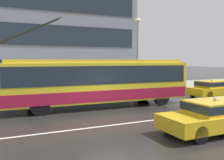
{
  "coord_description": "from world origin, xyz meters",
  "views": [
    {
      "loc": [
        -4.84,
        -10.72,
        2.83
      ],
      "look_at": [
        1.94,
        4.07,
        1.52
      ],
      "focal_mm": 39.09,
      "sensor_mm": 36.0,
      "label": 1
    }
  ],
  "objects_px": {
    "trolleybus": "(99,81)",
    "pedestrian_walking_past": "(139,76)",
    "bus_shelter": "(42,71)",
    "pedestrian_at_shelter": "(84,76)",
    "taxi_oncoming_near": "(215,115)",
    "pedestrian_waiting_by_pole": "(135,74)",
    "street_lamp": "(138,49)",
    "taxi_ahead_of_bus": "(214,88)",
    "pedestrian_approaching_curb": "(63,85)"
  },
  "relations": [
    {
      "from": "trolleybus",
      "to": "pedestrian_walking_past",
      "type": "bearing_deg",
      "value": 26.22
    },
    {
      "from": "bus_shelter",
      "to": "pedestrian_at_shelter",
      "type": "bearing_deg",
      "value": -23.99
    },
    {
      "from": "taxi_oncoming_near",
      "to": "pedestrian_walking_past",
      "type": "height_order",
      "value": "pedestrian_walking_past"
    },
    {
      "from": "taxi_oncoming_near",
      "to": "bus_shelter",
      "type": "xyz_separation_m",
      "value": [
        -5.0,
        10.29,
        1.4
      ]
    },
    {
      "from": "pedestrian_at_shelter",
      "to": "pedestrian_walking_past",
      "type": "distance_m",
      "value": 4.28
    },
    {
      "from": "taxi_oncoming_near",
      "to": "pedestrian_walking_past",
      "type": "xyz_separation_m",
      "value": [
        1.9,
        8.95,
        0.99
      ]
    },
    {
      "from": "pedestrian_at_shelter",
      "to": "pedestrian_waiting_by_pole",
      "type": "height_order",
      "value": "pedestrian_waiting_by_pole"
    },
    {
      "from": "bus_shelter",
      "to": "pedestrian_walking_past",
      "type": "relative_size",
      "value": 1.84
    },
    {
      "from": "taxi_oncoming_near",
      "to": "pedestrian_waiting_by_pole",
      "type": "xyz_separation_m",
      "value": [
        2.29,
        10.32,
        1.05
      ]
    },
    {
      "from": "taxi_oncoming_near",
      "to": "street_lamp",
      "type": "bearing_deg",
      "value": 77.22
    },
    {
      "from": "bus_shelter",
      "to": "pedestrian_walking_past",
      "type": "bearing_deg",
      "value": -11.02
    },
    {
      "from": "taxi_oncoming_near",
      "to": "taxi_ahead_of_bus",
      "type": "height_order",
      "value": "same"
    },
    {
      "from": "pedestrian_approaching_curb",
      "to": "pedestrian_waiting_by_pole",
      "type": "height_order",
      "value": "pedestrian_waiting_by_pole"
    },
    {
      "from": "trolleybus",
      "to": "pedestrian_at_shelter",
      "type": "distance_m",
      "value": 2.2
    },
    {
      "from": "pedestrian_waiting_by_pole",
      "to": "pedestrian_at_shelter",
      "type": "bearing_deg",
      "value": -165.65
    },
    {
      "from": "trolleybus",
      "to": "street_lamp",
      "type": "xyz_separation_m",
      "value": [
        4.38,
        2.77,
        2.11
      ]
    },
    {
      "from": "bus_shelter",
      "to": "pedestrian_waiting_by_pole",
      "type": "bearing_deg",
      "value": 0.19
    },
    {
      "from": "pedestrian_at_shelter",
      "to": "bus_shelter",
      "type": "bearing_deg",
      "value": 156.01
    },
    {
      "from": "pedestrian_approaching_curb",
      "to": "pedestrian_walking_past",
      "type": "xyz_separation_m",
      "value": [
        5.48,
        -1.51,
        0.6
      ]
    },
    {
      "from": "taxi_ahead_of_bus",
      "to": "bus_shelter",
      "type": "xyz_separation_m",
      "value": [
        -12.34,
        3.45,
        1.4
      ]
    },
    {
      "from": "taxi_ahead_of_bus",
      "to": "pedestrian_waiting_by_pole",
      "type": "bearing_deg",
      "value": 145.43
    },
    {
      "from": "pedestrian_at_shelter",
      "to": "street_lamp",
      "type": "bearing_deg",
      "value": 7.31
    },
    {
      "from": "bus_shelter",
      "to": "pedestrian_approaching_curb",
      "type": "height_order",
      "value": "bus_shelter"
    },
    {
      "from": "pedestrian_at_shelter",
      "to": "pedestrian_walking_past",
      "type": "bearing_deg",
      "value": -2.36
    },
    {
      "from": "taxi_ahead_of_bus",
      "to": "pedestrian_approaching_curb",
      "type": "bearing_deg",
      "value": 161.66
    },
    {
      "from": "pedestrian_approaching_curb",
      "to": "taxi_ahead_of_bus",
      "type": "bearing_deg",
      "value": -18.34
    },
    {
      "from": "pedestrian_waiting_by_pole",
      "to": "bus_shelter",
      "type": "bearing_deg",
      "value": -179.81
    },
    {
      "from": "taxi_oncoming_near",
      "to": "pedestrian_at_shelter",
      "type": "height_order",
      "value": "pedestrian_at_shelter"
    },
    {
      "from": "trolleybus",
      "to": "pedestrian_approaching_curb",
      "type": "height_order",
      "value": "trolleybus"
    },
    {
      "from": "pedestrian_walking_past",
      "to": "taxi_oncoming_near",
      "type": "bearing_deg",
      "value": -101.98
    },
    {
      "from": "taxi_ahead_of_bus",
      "to": "trolleybus",
      "type": "bearing_deg",
      "value": 179.4
    },
    {
      "from": "trolleybus",
      "to": "taxi_oncoming_near",
      "type": "distance_m",
      "value": 7.33
    },
    {
      "from": "trolleybus",
      "to": "taxi_oncoming_near",
      "type": "xyz_separation_m",
      "value": [
        2.18,
        -6.94,
        -0.89
      ]
    },
    {
      "from": "pedestrian_walking_past",
      "to": "pedestrian_waiting_by_pole",
      "type": "xyz_separation_m",
      "value": [
        0.39,
        1.37,
        0.07
      ]
    },
    {
      "from": "taxi_oncoming_near",
      "to": "pedestrian_approaching_curb",
      "type": "distance_m",
      "value": 11.06
    },
    {
      "from": "taxi_oncoming_near",
      "to": "taxi_ahead_of_bus",
      "type": "relative_size",
      "value": 1.03
    },
    {
      "from": "taxi_ahead_of_bus",
      "to": "pedestrian_at_shelter",
      "type": "height_order",
      "value": "pedestrian_at_shelter"
    },
    {
      "from": "taxi_oncoming_near",
      "to": "street_lamp",
      "type": "relative_size",
      "value": 0.74
    },
    {
      "from": "trolleybus",
      "to": "pedestrian_approaching_curb",
      "type": "bearing_deg",
      "value": 111.7
    },
    {
      "from": "pedestrian_walking_past",
      "to": "pedestrian_waiting_by_pole",
      "type": "relative_size",
      "value": 0.97
    },
    {
      "from": "taxi_oncoming_near",
      "to": "pedestrian_waiting_by_pole",
      "type": "relative_size",
      "value": 2.2
    },
    {
      "from": "taxi_oncoming_near",
      "to": "pedestrian_waiting_by_pole",
      "type": "height_order",
      "value": "pedestrian_waiting_by_pole"
    },
    {
      "from": "pedestrian_at_shelter",
      "to": "pedestrian_approaching_curb",
      "type": "xyz_separation_m",
      "value": [
        -1.2,
        1.33,
        -0.67
      ]
    },
    {
      "from": "trolleybus",
      "to": "taxi_oncoming_near",
      "type": "height_order",
      "value": "trolleybus"
    },
    {
      "from": "bus_shelter",
      "to": "street_lamp",
      "type": "distance_m",
      "value": 7.4
    },
    {
      "from": "street_lamp",
      "to": "trolleybus",
      "type": "bearing_deg",
      "value": -147.68
    },
    {
      "from": "taxi_ahead_of_bus",
      "to": "street_lamp",
      "type": "relative_size",
      "value": 0.72
    },
    {
      "from": "taxi_ahead_of_bus",
      "to": "pedestrian_walking_past",
      "type": "relative_size",
      "value": 2.2
    },
    {
      "from": "pedestrian_approaching_curb",
      "to": "pedestrian_walking_past",
      "type": "bearing_deg",
      "value": -15.39
    },
    {
      "from": "pedestrian_walking_past",
      "to": "street_lamp",
      "type": "xyz_separation_m",
      "value": [
        0.3,
        0.76,
        2.01
      ]
    }
  ]
}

